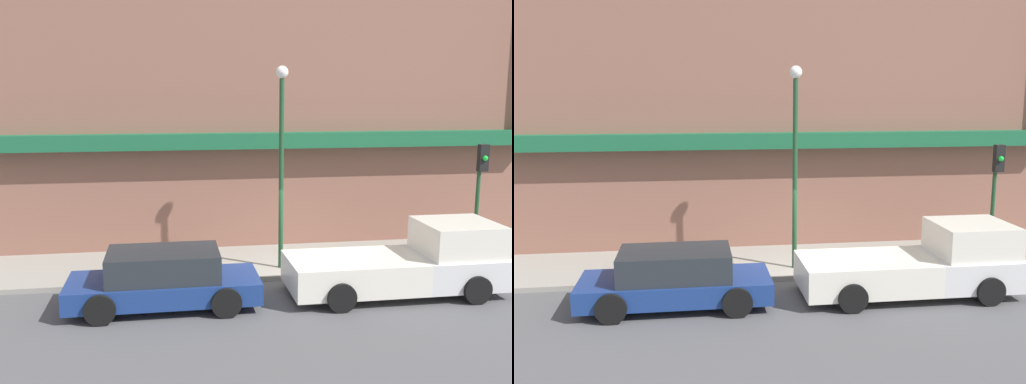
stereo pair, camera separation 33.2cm
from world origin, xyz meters
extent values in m
plane|color=#4C4C4F|center=(0.00, 0.00, 0.00)|extent=(80.00, 80.00, 0.00)
cube|color=gray|center=(0.00, 1.67, 0.07)|extent=(36.00, 3.34, 0.14)
cube|color=brown|center=(0.00, 4.84, 4.65)|extent=(19.80, 3.00, 9.30)
cube|color=#195B38|center=(0.00, 3.04, 3.73)|extent=(18.22, 0.60, 0.50)
cube|color=silver|center=(4.05, -1.48, 0.64)|extent=(2.29, 2.07, 0.80)
cube|color=silver|center=(4.05, -1.48, 1.47)|extent=(1.95, 1.90, 0.85)
cube|color=silver|center=(1.19, -1.48, 0.64)|extent=(3.43, 2.07, 0.80)
cylinder|color=black|center=(4.11, -0.45, 0.37)|extent=(0.73, 0.22, 0.73)
cylinder|color=black|center=(4.11, -2.51, 0.37)|extent=(0.73, 0.22, 0.73)
cylinder|color=black|center=(0.56, -0.45, 0.37)|extent=(0.73, 0.22, 0.73)
cylinder|color=black|center=(0.56, -2.51, 0.37)|extent=(0.73, 0.22, 0.73)
cube|color=navy|center=(-3.69, -1.48, 0.48)|extent=(4.70, 1.85, 0.53)
cube|color=#23282D|center=(-3.69, -1.48, 1.10)|extent=(2.73, 1.66, 0.69)
cylinder|color=black|center=(-2.24, -0.56, 0.37)|extent=(0.73, 0.22, 0.73)
cylinder|color=black|center=(-2.24, -2.40, 0.37)|extent=(0.73, 0.22, 0.73)
cylinder|color=black|center=(-5.15, -0.56, 0.37)|extent=(0.73, 0.22, 0.73)
cylinder|color=black|center=(-5.15, -2.40, 0.37)|extent=(0.73, 0.22, 0.73)
cylinder|color=#196633|center=(-4.92, 0.55, 0.37)|extent=(0.17, 0.17, 0.46)
sphere|color=#196633|center=(-4.92, 0.55, 0.67)|extent=(0.16, 0.16, 0.16)
cylinder|color=#1E4728|center=(-0.28, 0.80, 2.90)|extent=(0.14, 0.14, 5.51)
sphere|color=silver|center=(-0.28, 0.80, 5.83)|extent=(0.36, 0.36, 0.36)
cylinder|color=#1E4728|center=(5.76, 0.57, 1.95)|extent=(0.12, 0.12, 3.61)
cube|color=black|center=(5.76, 0.41, 3.35)|extent=(0.28, 0.20, 0.80)
sphere|color=green|center=(5.76, 0.29, 3.35)|extent=(0.16, 0.16, 0.16)
camera|label=1|loc=(-3.55, -15.19, 5.29)|focal=40.00mm
camera|label=2|loc=(-3.22, -15.24, 5.29)|focal=40.00mm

